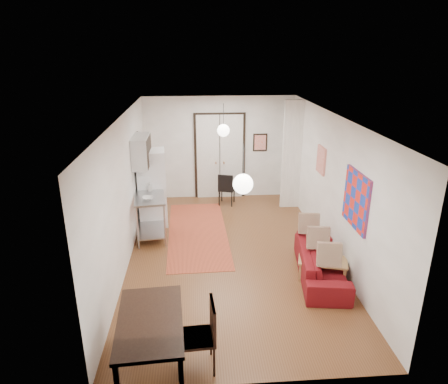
{
  "coord_description": "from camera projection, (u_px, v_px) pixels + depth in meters",
  "views": [
    {
      "loc": [
        -0.69,
        -7.51,
        4.15
      ],
      "look_at": [
        -0.1,
        0.41,
        1.25
      ],
      "focal_mm": 32.0,
      "sensor_mm": 36.0,
      "label": 1
    }
  ],
  "objects": [
    {
      "name": "bowl",
      "position": [
        148.0,
        198.0,
        8.7
      ],
      "size": [
        0.26,
        0.26,
        0.06
      ],
      "primitive_type": "imported",
      "rotation": [
        0.0,
        0.0,
        0.11
      ],
      "color": "silver",
      "rests_on": "kitchen_counter"
    },
    {
      "name": "coffee_table",
      "position": [
        323.0,
        262.0,
        7.48
      ],
      "size": [
        1.0,
        0.73,
        0.4
      ],
      "rotation": [
        0.0,
        0.0,
        -0.29
      ],
      "color": "#AD8352",
      "rests_on": "floor"
    },
    {
      "name": "dining_chair_near",
      "position": [
        196.0,
        326.0,
        5.4
      ],
      "size": [
        0.51,
        0.7,
        1.01
      ],
      "rotation": [
        0.0,
        0.0,
        -1.51
      ],
      "color": "#391C12",
      "rests_on": "floor"
    },
    {
      "name": "wall_right",
      "position": [
        333.0,
        187.0,
        8.15
      ],
      "size": [
        0.02,
        7.0,
        2.9
      ],
      "primitive_type": "cube",
      "color": "white",
      "rests_on": "floor"
    },
    {
      "name": "stub_partition",
      "position": [
        292.0,
        155.0,
        10.52
      ],
      "size": [
        0.5,
        0.1,
        2.9
      ],
      "primitive_type": "cube",
      "color": "white",
      "rests_on": "floor"
    },
    {
      "name": "wall_cabinet",
      "position": [
        141.0,
        151.0,
        9.13
      ],
      "size": [
        0.35,
        1.0,
        0.7
      ],
      "primitive_type": "cube",
      "color": "silver",
      "rests_on": "wall_left"
    },
    {
      "name": "wall_back",
      "position": [
        220.0,
        148.0,
        11.29
      ],
      "size": [
        4.2,
        0.02,
        2.9
      ],
      "primitive_type": "cube",
      "color": "white",
      "rests_on": "floor"
    },
    {
      "name": "soap_bottle",
      "position": [
        150.0,
        187.0,
        9.19
      ],
      "size": [
        0.11,
        0.1,
        0.21
      ],
      "primitive_type": "imported",
      "rotation": [
        0.0,
        0.0,
        0.11
      ],
      "color": "#559FB8",
      "rests_on": "kitchen_counter"
    },
    {
      "name": "print_left",
      "position": [
        137.0,
        144.0,
        9.57
      ],
      "size": [
        0.03,
        0.44,
        0.54
      ],
      "primitive_type": "cube",
      "color": "#A77845",
      "rests_on": "wall_left"
    },
    {
      "name": "fridge",
      "position": [
        152.0,
        188.0,
        9.64
      ],
      "size": [
        0.72,
        0.72,
        1.87
      ],
      "primitive_type": "cube",
      "rotation": [
        0.0,
        0.0,
        0.09
      ],
      "color": "white",
      "rests_on": "floor"
    },
    {
      "name": "dining_table",
      "position": [
        150.0,
        325.0,
        5.21
      ],
      "size": [
        0.93,
        1.52,
        0.82
      ],
      "rotation": [
        0.0,
        0.0,
        0.06
      ],
      "color": "black",
      "rests_on": "floor"
    },
    {
      "name": "double_doors",
      "position": [
        220.0,
        157.0,
        11.33
      ],
      "size": [
        1.44,
        0.06,
        2.5
      ],
      "primitive_type": "cube",
      "color": "white",
      "rests_on": "wall_back"
    },
    {
      "name": "poster_back",
      "position": [
        260.0,
        142.0,
        11.29
      ],
      "size": [
        0.4,
        0.03,
        0.5
      ],
      "primitive_type": "cube",
      "color": "red",
      "rests_on": "wall_back"
    },
    {
      "name": "dining_chair_far",
      "position": [
        196.0,
        326.0,
        5.4
      ],
      "size": [
        0.51,
        0.7,
        1.01
      ],
      "rotation": [
        0.0,
        0.0,
        -1.51
      ],
      "color": "#391C12",
      "rests_on": "floor"
    },
    {
      "name": "pendant_back",
      "position": [
        223.0,
        130.0,
        9.61
      ],
      "size": [
        0.3,
        0.3,
        0.8
      ],
      "color": "white",
      "rests_on": "ceiling"
    },
    {
      "name": "wall_front",
      "position": [
        257.0,
        289.0,
        4.73
      ],
      "size": [
        4.2,
        0.02,
        2.9
      ],
      "primitive_type": "cube",
      "color": "white",
      "rests_on": "floor"
    },
    {
      "name": "pendant_front",
      "position": [
        243.0,
        184.0,
        5.86
      ],
      "size": [
        0.3,
        0.3,
        0.8
      ],
      "color": "white",
      "rests_on": "ceiling"
    },
    {
      "name": "sofa",
      "position": [
        321.0,
        263.0,
        7.56
      ],
      "size": [
        2.13,
        1.07,
        0.59
      ],
      "primitive_type": "imported",
      "rotation": [
        0.0,
        0.0,
        1.43
      ],
      "color": "maroon",
      "rests_on": "floor"
    },
    {
      "name": "painting_abstract",
      "position": [
        321.0,
        160.0,
        8.78
      ],
      "size": [
        0.05,
        0.5,
        0.6
      ],
      "primitive_type": "cube",
      "color": "white",
      "rests_on": "wall_right"
    },
    {
      "name": "black_side_chair",
      "position": [
        226.0,
        185.0,
        11.09
      ],
      "size": [
        0.51,
        0.52,
        0.91
      ],
      "rotation": [
        0.0,
        0.0,
        2.87
      ],
      "color": "black",
      "rests_on": "floor"
    },
    {
      "name": "kitchen_counter",
      "position": [
        150.0,
        209.0,
        9.11
      ],
      "size": [
        0.81,
        1.38,
        1.01
      ],
      "rotation": [
        0.0,
        0.0,
        0.11
      ],
      "color": "#A5A7A9",
      "rests_on": "floor"
    },
    {
      "name": "floor",
      "position": [
        230.0,
        253.0,
        8.5
      ],
      "size": [
        7.0,
        7.0,
        0.0
      ],
      "primitive_type": "plane",
      "color": "brown",
      "rests_on": "ground"
    },
    {
      "name": "painting_popart",
      "position": [
        356.0,
        200.0,
        6.91
      ],
      "size": [
        0.05,
        1.0,
        1.0
      ],
      "primitive_type": "cube",
      "color": "red",
      "rests_on": "wall_right"
    },
    {
      "name": "potted_plant",
      "position": [
        329.0,
        250.0,
        7.41
      ],
      "size": [
        0.42,
        0.39,
        0.39
      ],
      "primitive_type": "imported",
      "rotation": [
        0.0,
        0.0,
        -0.29
      ],
      "color": "#35612C",
      "rests_on": "coffee_table"
    },
    {
      "name": "kilim_rug",
      "position": [
        198.0,
        233.0,
        9.45
      ],
      "size": [
        1.44,
        3.64,
        0.01
      ],
      "primitive_type": "cube",
      "rotation": [
        0.0,
        0.0,
        0.02
      ],
      "color": "#C44E31",
      "rests_on": "floor"
    },
    {
      "name": "ceiling",
      "position": [
        231.0,
        117.0,
        7.51
      ],
      "size": [
        4.2,
        7.0,
        0.02
      ],
      "primitive_type": "cube",
      "color": "silver",
      "rests_on": "wall_back"
    },
    {
      "name": "wall_left",
      "position": [
        125.0,
        192.0,
        7.86
      ],
      "size": [
        0.02,
        7.0,
        2.9
      ],
      "primitive_type": "cube",
      "color": "white",
      "rests_on": "floor"
    }
  ]
}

